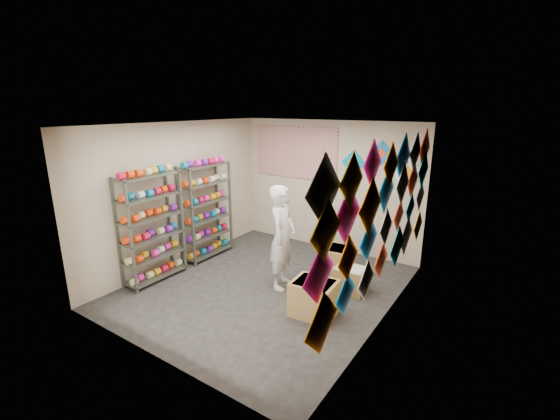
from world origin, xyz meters
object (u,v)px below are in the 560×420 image
Objects in this scene: shopkeeper at (282,237)px; carton_a at (314,298)px; shelf_rack_back at (206,211)px; carton_b at (350,279)px; carton_c at (336,260)px; shelf_rack_front at (152,228)px.

shopkeeper reaches higher than carton_a.
carton_b is at bearing 3.95° from shelf_rack_back.
shopkeeper reaches higher than carton_c.
shopkeeper is 3.23× the size of carton_c.
carton_a reaches higher than carton_c.
shelf_rack_back is 3.03× the size of carton_a.
carton_b is (0.15, 0.97, -0.06)m from carton_a.
shelf_rack_back is 3.49× the size of carton_c.
carton_b is 0.92× the size of carton_c.
shelf_rack_front reaches higher than carton_a.
shelf_rack_front is 1.00× the size of shelf_rack_back.
shopkeeper is at bearing 27.10° from shelf_rack_front.
shelf_rack_back reaches higher than carton_a.
shopkeeper is (2.01, 1.03, -0.07)m from shelf_rack_front.
shelf_rack_back is 3.07m from carton_a.
carton_c is (-0.52, 0.54, 0.03)m from carton_b.
shelf_rack_front reaches higher than carton_c.
carton_b is (3.04, 0.21, -0.74)m from shelf_rack_back.
carton_b is (3.04, 1.51, -0.74)m from shelf_rack_front.
carton_a is at bearing -100.56° from carton_b.
shelf_rack_back is (0.00, 1.30, 0.00)m from shelf_rack_front.
shopkeeper is 3.49× the size of carton_b.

